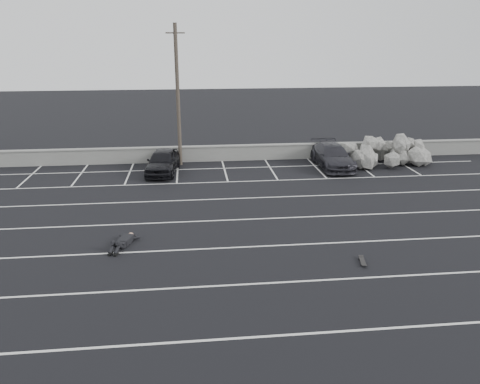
{
  "coord_description": "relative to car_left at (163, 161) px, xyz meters",
  "views": [
    {
      "loc": [
        -1.13,
        -17.24,
        8.19
      ],
      "look_at": [
        1.18,
        4.09,
        1.0
      ],
      "focal_mm": 35.0,
      "sensor_mm": 36.0,
      "label": 1
    }
  ],
  "objects": [
    {
      "name": "car_left",
      "position": [
        0.0,
        0.0,
        0.0
      ],
      "size": [
        2.26,
        4.52,
        1.48
      ],
      "primitive_type": "imported",
      "rotation": [
        0.0,
        0.0,
        -0.12
      ],
      "color": "black",
      "rests_on": "ground"
    },
    {
      "name": "skateboard",
      "position": [
        8.1,
        -13.28,
        -0.67
      ],
      "size": [
        0.32,
        0.75,
        0.09
      ],
      "rotation": [
        0.0,
        0.0,
        -0.19
      ],
      "color": "black",
      "rests_on": "ground"
    },
    {
      "name": "car_right",
      "position": [
        10.97,
        0.2,
        -0.01
      ],
      "size": [
        2.04,
        5.01,
        1.45
      ],
      "primitive_type": "imported",
      "rotation": [
        0.0,
        0.0,
        -0.0
      ],
      "color": "#26262C",
      "rests_on": "ground"
    },
    {
      "name": "trash_bin",
      "position": [
        13.98,
        1.62,
        -0.22
      ],
      "size": [
        0.78,
        0.78,
        1.02
      ],
      "rotation": [
        0.0,
        0.0,
        -0.18
      ],
      "color": "#28282B",
      "rests_on": "ground"
    },
    {
      "name": "riprap_pile",
      "position": [
        14.79,
        0.92,
        -0.15
      ],
      "size": [
        6.15,
        4.64,
        1.53
      ],
      "color": "gray",
      "rests_on": "ground"
    },
    {
      "name": "seawall",
      "position": [
        2.88,
        2.59,
        -0.19
      ],
      "size": [
        50.0,
        0.45,
        1.06
      ],
      "color": "gray",
      "rests_on": "ground"
    },
    {
      "name": "stall_lines",
      "position": [
        2.8,
        -7.0,
        -0.74
      ],
      "size": [
        36.0,
        20.05,
        0.01
      ],
      "color": "silver",
      "rests_on": "ground"
    },
    {
      "name": "ground",
      "position": [
        2.88,
        -11.41,
        -0.74
      ],
      "size": [
        120.0,
        120.0,
        0.0
      ],
      "primitive_type": "plane",
      "color": "black",
      "rests_on": "ground"
    },
    {
      "name": "utility_pole",
      "position": [
        1.06,
        1.79,
        3.79
      ],
      "size": [
        1.19,
        0.24,
        8.95
      ],
      "color": "#4C4238",
      "rests_on": "ground"
    },
    {
      "name": "person",
      "position": [
        -1.05,
        -10.48,
        -0.49
      ],
      "size": [
        2.41,
        3.04,
        0.49
      ],
      "primitive_type": null,
      "rotation": [
        0.0,
        0.0,
        -0.31
      ],
      "color": "black",
      "rests_on": "ground"
    }
  ]
}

